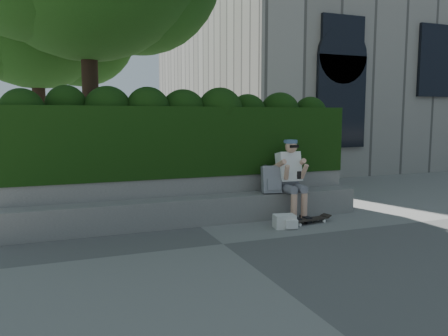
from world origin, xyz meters
name	(u,v)px	position (x,y,z in m)	size (l,w,h in m)	color
ground	(223,244)	(0.00, 0.00, 0.00)	(80.00, 80.00, 0.00)	slate
bench_ledge	(196,211)	(0.00, 1.25, 0.23)	(6.00, 0.45, 0.45)	gray
planter_wall	(188,197)	(0.00, 1.73, 0.38)	(6.00, 0.50, 0.75)	gray
hedge	(184,141)	(0.00, 1.95, 1.35)	(6.00, 1.00, 1.20)	black
tree_right	(34,2)	(-2.48, 6.60, 4.60)	(4.26, 4.26, 6.74)	black
person	(290,176)	(1.67, 1.07, 0.75)	(0.40, 0.76, 1.38)	slate
skateboard	(309,220)	(1.77, 0.59, 0.07)	(0.77, 0.30, 0.08)	black
backpack_plaid	(271,180)	(1.34, 1.15, 0.69)	(0.32, 0.17, 0.48)	#A3A3A7
backpack_ground	(284,221)	(1.24, 0.48, 0.11)	(0.33, 0.24, 0.22)	silver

